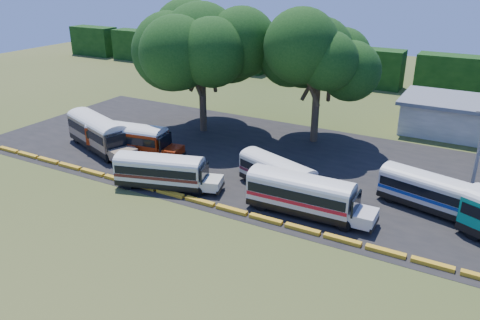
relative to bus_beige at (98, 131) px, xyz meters
The scene contains 13 objects.
ground 18.65m from the bus_beige, 19.18° to the right, with size 160.00×160.00×0.00m, color #2D4517.
asphalt_strip 19.54m from the bus_beige, 17.70° to the left, with size 64.00×24.00×0.02m, color black.
curb 18.33m from the bus_beige, 16.21° to the right, with size 53.70×0.45×0.30m.
treeline_backdrop 45.43m from the bus_beige, 67.32° to the left, with size 130.00×4.00×6.00m.
bus_beige is the anchor object (origin of this frame).
bus_red 3.87m from the bus_beige, ahead, with size 10.44×3.98×3.35m.
bus_cream_west 12.33m from the bus_beige, 20.07° to the right, with size 9.58×4.87×3.06m.
bus_cream_east 20.62m from the bus_beige, ahead, with size 9.14×5.17×2.94m.
bus_white_red 24.15m from the bus_beige, ahead, with size 10.06×2.70×3.29m.
bus_white_blue 32.68m from the bus_beige, ahead, with size 9.50×4.45×3.03m.
tree_west 14.59m from the bus_beige, 59.40° to the left, with size 12.27×12.27×14.60m.
tree_center 24.41m from the bus_beige, 35.42° to the left, with size 9.57×9.57×13.36m.
utility_pole 36.20m from the bus_beige, 12.95° to the left, with size 1.60×0.30×7.39m.
Camera 1 is at (17.88, -27.16, 17.94)m, focal length 35.00 mm.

